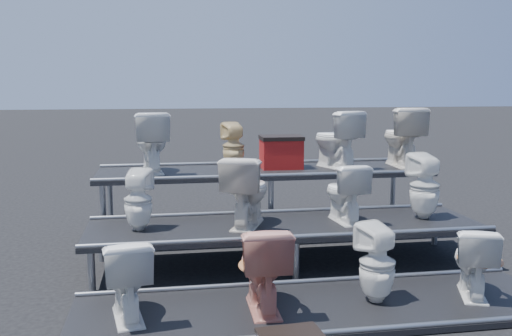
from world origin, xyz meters
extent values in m
plane|color=black|center=(0.00, 0.00, 0.00)|extent=(80.00, 80.00, 0.00)
cube|color=black|center=(0.00, -1.30, 0.03)|extent=(4.20, 1.20, 0.06)
cube|color=black|center=(0.00, 0.00, 0.23)|extent=(4.20, 1.20, 0.46)
cube|color=black|center=(0.00, 1.30, 0.43)|extent=(4.20, 1.20, 0.86)
imported|color=white|center=(-1.61, -1.30, 0.40)|extent=(0.48, 0.72, 0.68)
imported|color=tan|center=(-0.49, -1.30, 0.43)|extent=(0.43, 0.74, 0.74)
imported|color=white|center=(0.53, -1.30, 0.41)|extent=(0.40, 0.40, 0.70)
imported|color=white|center=(1.44, -1.30, 0.38)|extent=(0.57, 0.72, 0.65)
imported|color=white|center=(-1.55, 0.00, 0.78)|extent=(0.35, 0.36, 0.64)
imported|color=silver|center=(-0.42, 0.00, 0.84)|extent=(0.68, 0.84, 0.75)
imported|color=white|center=(0.65, 0.00, 0.78)|extent=(0.41, 0.66, 0.65)
imported|color=white|center=(1.58, 0.00, 0.83)|extent=(0.38, 0.39, 0.73)
imported|color=white|center=(-1.42, 1.30, 1.24)|extent=(0.48, 0.77, 0.76)
imported|color=#D4B87F|center=(-0.39, 1.30, 1.17)|extent=(0.33, 0.33, 0.61)
imported|color=white|center=(0.96, 1.30, 1.24)|extent=(0.64, 0.83, 0.75)
imported|color=silver|center=(1.87, 1.30, 1.25)|extent=(0.48, 0.79, 0.79)
cube|color=#9F1117|center=(0.25, 1.39, 1.05)|extent=(0.53, 0.43, 0.37)
camera|label=1|loc=(-1.32, -5.84, 1.95)|focal=40.00mm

